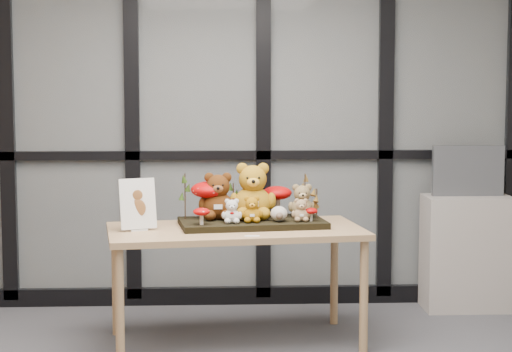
{
  "coord_description": "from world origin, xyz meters",
  "views": [
    {
      "loc": [
        0.1,
        -3.9,
        1.59
      ],
      "look_at": [
        0.35,
        1.46,
        1.01
      ],
      "focal_mm": 65.0,
      "sensor_mm": 36.0,
      "label": 1
    }
  ],
  "objects_px": {
    "display_table": "(235,239)",
    "bear_small_yellow": "(252,208)",
    "bear_beige_small": "(301,209)",
    "mushroom_back_right": "(277,199)",
    "mushroom_back_left": "(209,198)",
    "bear_tan_back": "(302,199)",
    "mushroom_front_left": "(202,215)",
    "monitor": "(468,171)",
    "mushroom_front_right": "(311,214)",
    "sign_holder": "(138,206)",
    "bear_pooh_yellow": "(253,188)",
    "cabinet": "(467,253)",
    "bear_white_bow": "(232,210)",
    "bear_brown_medium": "(218,193)",
    "plush_cream_hedgehog": "(279,213)",
    "diorama_tray": "(252,223)"
  },
  "relations": [
    {
      "from": "diorama_tray",
      "to": "bear_tan_back",
      "type": "height_order",
      "value": "bear_tan_back"
    },
    {
      "from": "bear_tan_back",
      "to": "mushroom_back_left",
      "type": "bearing_deg",
      "value": 174.34
    },
    {
      "from": "bear_brown_medium",
      "to": "bear_pooh_yellow",
      "type": "bearing_deg",
      "value": -1.5
    },
    {
      "from": "diorama_tray",
      "to": "sign_holder",
      "type": "bearing_deg",
      "value": -176.76
    },
    {
      "from": "mushroom_front_left",
      "to": "bear_white_bow",
      "type": "bearing_deg",
      "value": 18.6
    },
    {
      "from": "display_table",
      "to": "mushroom_back_left",
      "type": "height_order",
      "value": "mushroom_back_left"
    },
    {
      "from": "sign_holder",
      "to": "bear_beige_small",
      "type": "bearing_deg",
      "value": -17.66
    },
    {
      "from": "sign_holder",
      "to": "cabinet",
      "type": "bearing_deg",
      "value": -0.94
    },
    {
      "from": "bear_small_yellow",
      "to": "mushroom_back_right",
      "type": "distance_m",
      "value": 0.3
    },
    {
      "from": "bear_small_yellow",
      "to": "mushroom_back_left",
      "type": "bearing_deg",
      "value": 139.24
    },
    {
      "from": "display_table",
      "to": "mushroom_back_left",
      "type": "distance_m",
      "value": 0.31
    },
    {
      "from": "bear_tan_back",
      "to": "mushroom_back_left",
      "type": "relative_size",
      "value": 0.91
    },
    {
      "from": "bear_tan_back",
      "to": "mushroom_back_left",
      "type": "distance_m",
      "value": 0.57
    },
    {
      "from": "display_table",
      "to": "monitor",
      "type": "xyz_separation_m",
      "value": [
        1.6,
        0.78,
        0.32
      ]
    },
    {
      "from": "diorama_tray",
      "to": "mushroom_front_right",
      "type": "xyz_separation_m",
      "value": [
        0.35,
        -0.06,
        0.06
      ]
    },
    {
      "from": "bear_white_bow",
      "to": "mushroom_back_left",
      "type": "bearing_deg",
      "value": 117.56
    },
    {
      "from": "display_table",
      "to": "bear_white_bow",
      "type": "height_order",
      "value": "bear_white_bow"
    },
    {
      "from": "plush_cream_hedgehog",
      "to": "mushroom_back_right",
      "type": "height_order",
      "value": "mushroom_back_right"
    },
    {
      "from": "mushroom_back_right",
      "to": "display_table",
      "type": "bearing_deg",
      "value": -138.83
    },
    {
      "from": "bear_brown_medium",
      "to": "bear_tan_back",
      "type": "bearing_deg",
      "value": -1.94
    },
    {
      "from": "mushroom_front_left",
      "to": "sign_holder",
      "type": "relative_size",
      "value": 0.36
    },
    {
      "from": "mushroom_front_left",
      "to": "mushroom_front_right",
      "type": "bearing_deg",
      "value": 9.51
    },
    {
      "from": "bear_tan_back",
      "to": "mushroom_front_right",
      "type": "xyz_separation_m",
      "value": [
        0.04,
        -0.16,
        -0.07
      ]
    },
    {
      "from": "bear_small_yellow",
      "to": "mushroom_front_left",
      "type": "xyz_separation_m",
      "value": [
        -0.3,
        -0.08,
        -0.03
      ]
    },
    {
      "from": "bear_small_yellow",
      "to": "mushroom_back_left",
      "type": "relative_size",
      "value": 0.69
    },
    {
      "from": "display_table",
      "to": "plush_cream_hedgehog",
      "type": "bearing_deg",
      "value": -6.86
    },
    {
      "from": "bear_beige_small",
      "to": "bear_tan_back",
      "type": "bearing_deg",
      "value": 74.92
    },
    {
      "from": "mushroom_front_right",
      "to": "cabinet",
      "type": "distance_m",
      "value": 1.43
    },
    {
      "from": "mushroom_back_left",
      "to": "sign_holder",
      "type": "bearing_deg",
      "value": -153.31
    },
    {
      "from": "display_table",
      "to": "mushroom_back_right",
      "type": "relative_size",
      "value": 7.81
    },
    {
      "from": "display_table",
      "to": "bear_small_yellow",
      "type": "xyz_separation_m",
      "value": [
        0.1,
        -0.01,
        0.19
      ]
    },
    {
      "from": "plush_cream_hedgehog",
      "to": "sign_holder",
      "type": "bearing_deg",
      "value": 176.67
    },
    {
      "from": "diorama_tray",
      "to": "mushroom_back_right",
      "type": "relative_size",
      "value": 4.24
    },
    {
      "from": "mushroom_front_left",
      "to": "bear_brown_medium",
      "type": "bearing_deg",
      "value": 65.64
    },
    {
      "from": "bear_brown_medium",
      "to": "plush_cream_hedgehog",
      "type": "relative_size",
      "value": 3.07
    },
    {
      "from": "bear_pooh_yellow",
      "to": "bear_beige_small",
      "type": "xyz_separation_m",
      "value": [
        0.28,
        -0.13,
        -0.11
      ]
    },
    {
      "from": "sign_holder",
      "to": "bear_brown_medium",
      "type": "bearing_deg",
      "value": -0.87
    },
    {
      "from": "mushroom_front_right",
      "to": "bear_beige_small",
      "type": "bearing_deg",
      "value": -175.79
    },
    {
      "from": "bear_pooh_yellow",
      "to": "mushroom_front_left",
      "type": "height_order",
      "value": "bear_pooh_yellow"
    },
    {
      "from": "bear_beige_small",
      "to": "cabinet",
      "type": "height_order",
      "value": "bear_beige_small"
    },
    {
      "from": "mushroom_front_right",
      "to": "sign_holder",
      "type": "relative_size",
      "value": 0.29
    },
    {
      "from": "bear_pooh_yellow",
      "to": "bear_white_bow",
      "type": "bearing_deg",
      "value": -133.85
    },
    {
      "from": "display_table",
      "to": "mushroom_back_left",
      "type": "xyz_separation_m",
      "value": [
        -0.15,
        0.15,
        0.23
      ]
    },
    {
      "from": "display_table",
      "to": "sign_holder",
      "type": "relative_size",
      "value": 5.2
    },
    {
      "from": "bear_beige_small",
      "to": "mushroom_back_right",
      "type": "distance_m",
      "value": 0.26
    },
    {
      "from": "mushroom_front_left",
      "to": "bear_small_yellow",
      "type": "bearing_deg",
      "value": 15.78
    },
    {
      "from": "bear_brown_medium",
      "to": "cabinet",
      "type": "xyz_separation_m",
      "value": [
        1.7,
        0.64,
        -0.5
      ]
    },
    {
      "from": "mushroom_front_left",
      "to": "monitor",
      "type": "distance_m",
      "value": 2.01
    },
    {
      "from": "display_table",
      "to": "monitor",
      "type": "relative_size",
      "value": 3.24
    },
    {
      "from": "bear_white_bow",
      "to": "bear_tan_back",
      "type": "bearing_deg",
      "value": 17.88
    }
  ]
}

